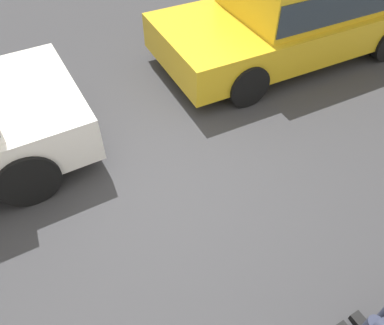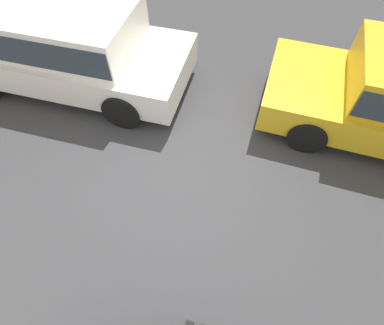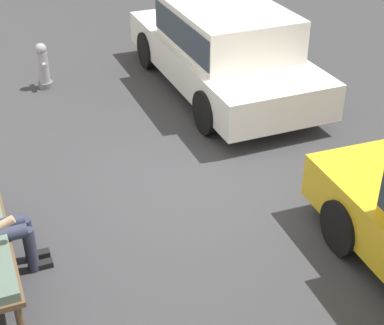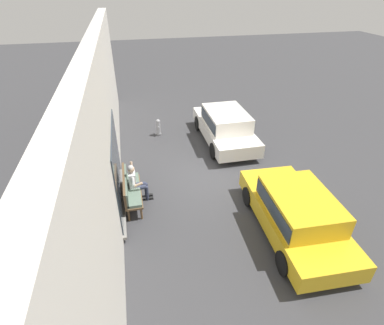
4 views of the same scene
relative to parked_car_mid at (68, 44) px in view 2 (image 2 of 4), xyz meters
The scene contains 2 objects.
ground_plane 3.11m from the parked_car_mid, 150.12° to the left, with size 60.00×60.00×0.00m, color #38383A.
parked_car_mid is the anchor object (origin of this frame).
Camera 2 is at (-0.84, 2.60, 4.07)m, focal length 28.00 mm.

